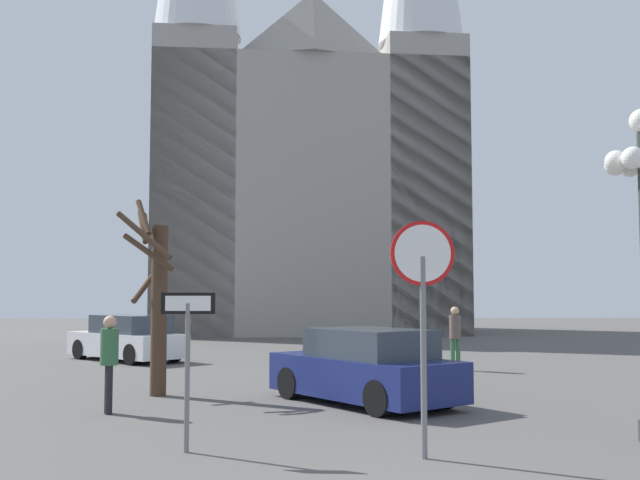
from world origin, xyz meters
name	(u,v)px	position (x,y,z in m)	size (l,w,h in m)	color
cathedral	(307,137)	(0.09, 35.27, 10.93)	(16.81, 12.24, 35.31)	gray
stop_sign	(423,288)	(0.68, 3.74, 2.20)	(0.86, 0.09, 3.09)	slate
one_way_arrow_sign	(188,345)	(-2.45, 4.27, 1.43)	(0.74, 0.11, 2.14)	slate
bare_tree	(156,297)	(-3.84, 9.89, 2.06)	(1.28, 1.42, 4.15)	#473323
parked_car_near_white	(128,339)	(-6.17, 18.29, 0.68)	(4.33, 4.38, 1.45)	silver
parked_car_far_navy	(365,368)	(0.44, 8.58, 0.68)	(3.72, 4.37, 1.45)	navy
pedestrian_walking	(455,331)	(3.65, 14.85, 1.08)	(0.32, 0.32, 1.77)	#33663F
pedestrian_standing	(109,354)	(-4.26, 7.60, 1.06)	(0.32, 0.32, 1.74)	black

